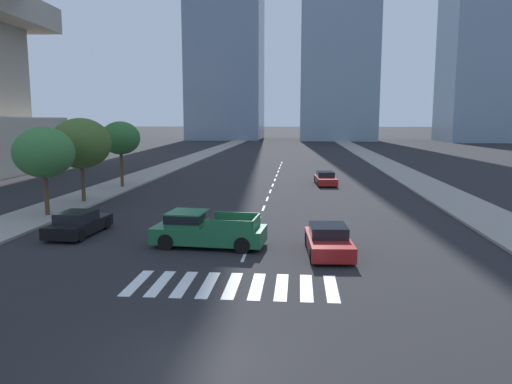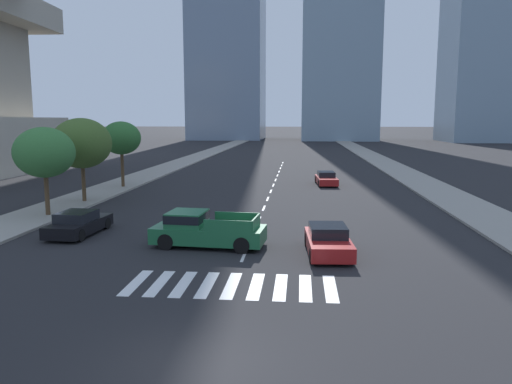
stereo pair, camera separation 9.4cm
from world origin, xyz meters
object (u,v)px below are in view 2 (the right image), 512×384
Objects in this scene: street_tree_second at (82,143)px; street_tree_third at (121,138)px; pickup_truck at (203,230)px; sedan_red_0 at (326,179)px; sedan_red_2 at (328,241)px; street_tree_nearest at (44,153)px; sedan_black_1 at (78,224)px.

street_tree_second is 1.05× the size of street_tree_third.
sedan_red_0 is at bearing -101.74° from pickup_truck.
street_tree_second is at bearing -129.32° from sedan_red_2.
sedan_red_0 is 1.05× the size of sedan_red_2.
street_tree_nearest reaches higher than sedan_red_2.
sedan_red_2 is at bearing 176.74° from pickup_truck.
street_tree_third is (-18.06, -3.78, 3.83)m from sedan_red_0.
street_tree_third is at bearing 90.00° from street_tree_second.
sedan_red_0 is 1.05× the size of sedan_black_1.
street_tree_second reaches higher than street_tree_third.
sedan_red_0 is 24.03m from sedan_red_2.
street_tree_nearest is 5.26m from street_tree_second.
sedan_red_0 is 18.84m from street_tree_third.
sedan_black_1 is 0.73× the size of street_tree_second.
street_tree_second reaches higher than pickup_truck.
street_tree_nearest is (-18.06, -16.96, 3.45)m from sedan_red_0.
street_tree_third reaches higher than sedan_red_2.
sedan_red_0 is 0.85× the size of street_tree_nearest.
street_tree_third is (-4.03, 17.61, 3.81)m from sedan_black_1.
sedan_red_0 is 25.01m from street_tree_nearest.
pickup_truck reaches higher than sedan_red_0.
street_tree_second is 7.93m from street_tree_third.
sedan_red_0 is 25.58m from sedan_black_1.
pickup_truck reaches higher than sedan_red_2.
sedan_red_0 is (7.00, 23.13, -0.25)m from pickup_truck.
sedan_red_2 is at bearing -35.97° from street_tree_second.
street_tree_third is at bearing -143.40° from sedan_red_2.
street_tree_nearest is (-16.94, 7.04, 3.42)m from sedan_red_2.
street_tree_third reaches higher than sedan_black_1.
pickup_truck is 1.19× the size of sedan_red_0.
sedan_red_2 reaches higher than sedan_black_1.
sedan_red_2 is (12.91, -2.61, 0.01)m from sedan_black_1.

